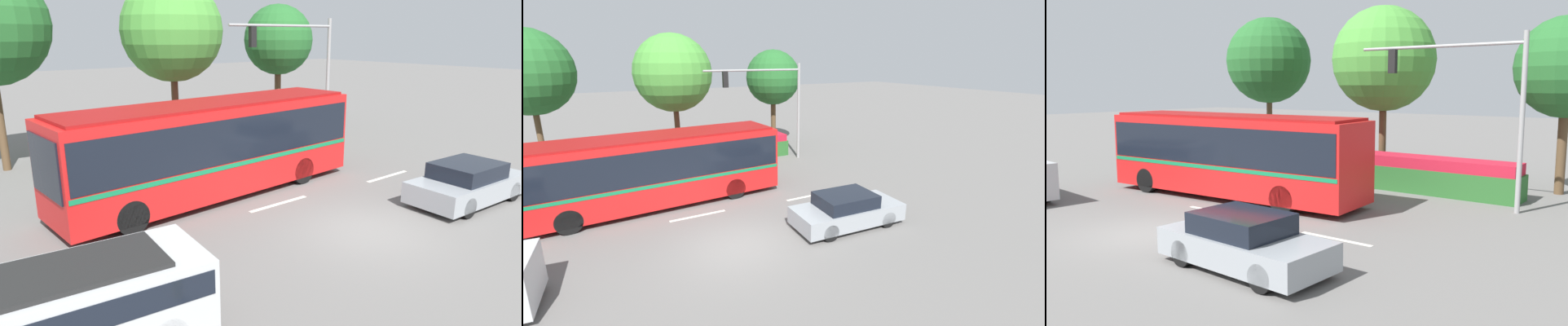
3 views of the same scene
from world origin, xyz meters
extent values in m
plane|color=slate|center=(0.00, 0.00, 0.00)|extent=(140.00, 140.00, 0.00)
cube|color=red|center=(-1.62, 5.36, 1.71)|extent=(11.16, 3.20, 2.92)
cube|color=black|center=(-1.62, 5.36, 2.18)|extent=(10.94, 3.22, 1.40)
cube|color=#147A47|center=(-1.62, 5.36, 1.36)|extent=(11.05, 3.22, 0.14)
cube|color=black|center=(-7.14, 5.02, 2.06)|extent=(0.19, 2.15, 1.64)
cube|color=maroon|center=(-1.62, 5.36, 3.22)|extent=(10.71, 2.97, 0.10)
cylinder|color=black|center=(-5.29, 4.01, 0.50)|extent=(1.02, 0.36, 1.00)
cylinder|color=black|center=(-5.43, 6.24, 0.50)|extent=(1.02, 0.36, 1.00)
cylinder|color=black|center=(1.64, 4.44, 0.50)|extent=(1.02, 0.36, 1.00)
cylinder|color=black|center=(1.51, 6.66, 0.50)|extent=(1.02, 0.36, 1.00)
cube|color=gray|center=(4.54, -0.49, 0.52)|extent=(4.51, 2.11, 0.68)
cube|color=black|center=(4.43, -0.49, 1.12)|extent=(2.29, 1.77, 0.51)
cylinder|color=black|center=(5.95, 0.28, 0.33)|extent=(0.67, 0.25, 0.66)
cylinder|color=black|center=(5.87, -1.40, 0.33)|extent=(0.67, 0.25, 0.66)
cylinder|color=black|center=(3.26, 0.41, 0.33)|extent=(0.67, 0.25, 0.66)
cylinder|color=black|center=(3.18, -1.26, 0.33)|extent=(0.67, 0.25, 0.66)
cylinder|color=gray|center=(8.10, 9.37, 3.10)|extent=(0.18, 0.18, 6.21)
cylinder|color=gray|center=(4.98, 9.37, 5.82)|extent=(6.24, 0.12, 0.12)
cube|color=black|center=(3.15, 9.37, 5.32)|extent=(0.30, 0.22, 0.90)
cylinder|color=red|center=(3.15, 9.49, 5.62)|extent=(0.18, 0.02, 0.18)
cylinder|color=yellow|center=(3.15, 9.49, 5.32)|extent=(0.18, 0.02, 0.18)
cylinder|color=green|center=(3.15, 9.49, 5.02)|extent=(0.18, 0.02, 0.18)
cube|color=#286028|center=(3.03, 10.98, 0.51)|extent=(9.61, 1.47, 1.02)
cube|color=#B7192D|center=(3.03, 10.98, 1.24)|extent=(9.42, 1.39, 0.44)
cylinder|color=brown|center=(-6.66, 13.36, 2.04)|extent=(0.31, 0.31, 4.09)
sphere|color=#236028|center=(-6.66, 13.36, 5.78)|extent=(4.70, 4.70, 4.70)
cylinder|color=brown|center=(0.92, 12.70, 1.94)|extent=(0.34, 0.34, 3.88)
sphere|color=#479338|center=(0.92, 12.70, 5.61)|extent=(4.82, 4.82, 4.82)
cylinder|color=brown|center=(8.50, 13.84, 1.83)|extent=(0.38, 0.38, 3.66)
sphere|color=#236028|center=(8.50, 13.84, 5.12)|extent=(4.05, 4.05, 4.05)
cube|color=silver|center=(-0.52, 3.24, 0.01)|extent=(2.40, 0.16, 0.01)
cube|color=silver|center=(4.87, 2.92, 0.01)|extent=(2.40, 0.16, 0.01)
camera|label=1|loc=(-10.09, -7.77, 5.42)|focal=32.28mm
camera|label=2|loc=(-4.10, -11.06, 6.52)|focal=24.93mm
camera|label=3|loc=(13.20, -9.55, 4.36)|focal=36.96mm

